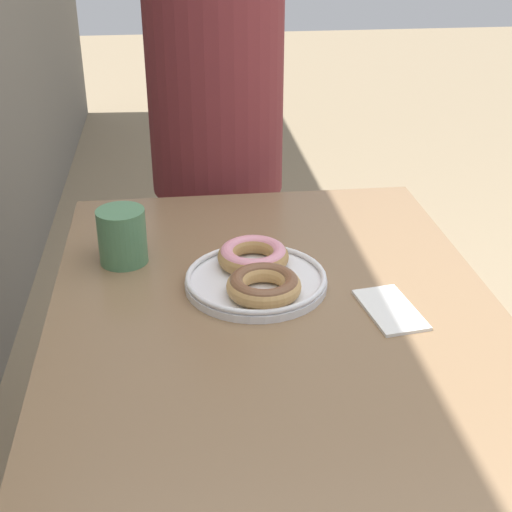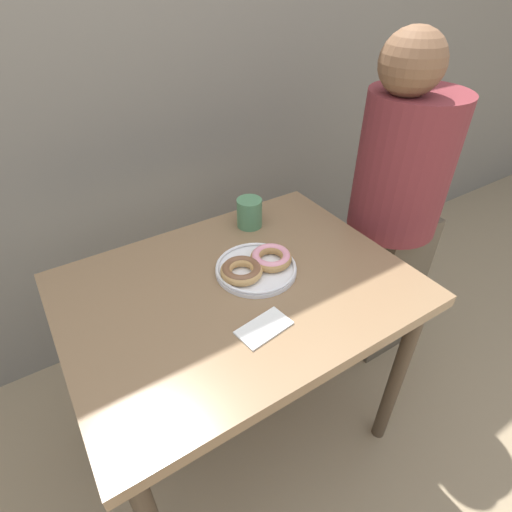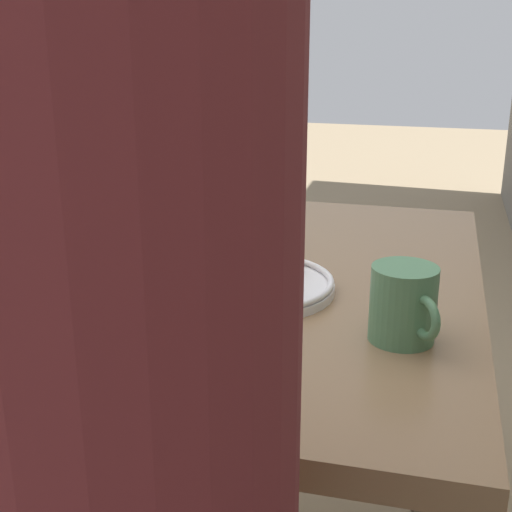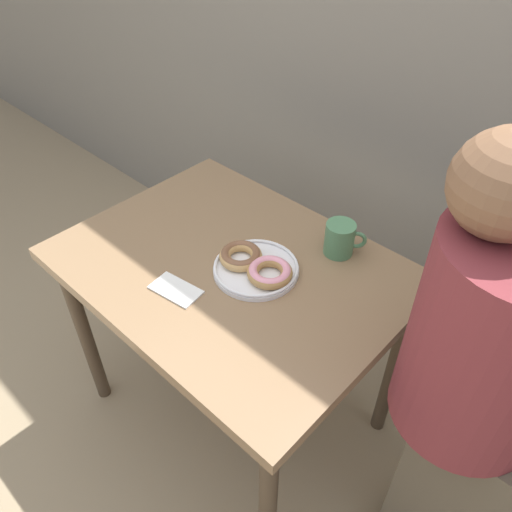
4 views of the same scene
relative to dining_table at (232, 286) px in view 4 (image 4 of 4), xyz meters
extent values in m
plane|color=#937F60|center=(0.00, -0.35, -0.68)|extent=(14.00, 14.00, 0.00)
cube|color=slate|center=(0.00, 0.77, 0.62)|extent=(8.00, 0.05, 2.60)
cube|color=#846647|center=(0.00, 0.00, 0.07)|extent=(1.02, 0.77, 0.04)
cylinder|color=#473828|center=(-0.45, -0.32, -0.31)|extent=(0.05, 0.05, 0.74)
cylinder|color=#473828|center=(0.45, -0.32, -0.31)|extent=(0.05, 0.05, 0.74)
cylinder|color=#473828|center=(-0.45, 0.32, -0.31)|extent=(0.05, 0.05, 0.74)
cylinder|color=#473828|center=(0.45, 0.32, -0.31)|extent=(0.05, 0.05, 0.74)
cylinder|color=white|center=(0.08, 0.03, 0.10)|extent=(0.25, 0.25, 0.01)
torus|color=white|center=(0.08, 0.03, 0.11)|extent=(0.25, 0.25, 0.01)
torus|color=#B2844C|center=(0.13, 0.02, 0.12)|extent=(0.18, 0.18, 0.03)
torus|color=pink|center=(0.13, 0.02, 0.13)|extent=(0.17, 0.17, 0.03)
torus|color=tan|center=(0.02, 0.02, 0.12)|extent=(0.14, 0.14, 0.03)
torus|color=brown|center=(0.02, 0.02, 0.13)|extent=(0.14, 0.14, 0.03)
cylinder|color=#4C7F56|center=(0.20, 0.26, 0.15)|extent=(0.09, 0.09, 0.11)
cylinder|color=#382114|center=(0.20, 0.26, 0.19)|extent=(0.07, 0.07, 0.00)
torus|color=#4C7F56|center=(0.24, 0.29, 0.15)|extent=(0.06, 0.04, 0.06)
cube|color=brown|center=(0.80, 0.05, -0.32)|extent=(0.28, 0.20, 0.71)
cylinder|color=maroon|center=(0.72, 0.05, 0.29)|extent=(0.33, 0.33, 0.51)
sphere|color=brown|center=(0.64, 0.05, 0.63)|extent=(0.20, 0.20, 0.20)
cube|color=white|center=(-0.03, -0.19, 0.10)|extent=(0.16, 0.10, 0.01)
camera|label=1|loc=(-1.01, 0.16, 0.72)|focal=50.00mm
camera|label=2|loc=(-0.44, -0.79, 0.88)|focal=28.00mm
camera|label=3|loc=(1.11, 0.29, 0.52)|focal=50.00mm
camera|label=4|loc=(0.82, -0.76, 1.09)|focal=35.00mm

